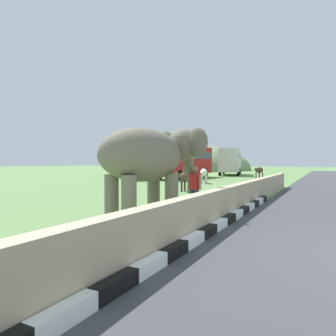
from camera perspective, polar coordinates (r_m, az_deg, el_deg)
name	(u,v)px	position (r m, az deg, el deg)	size (l,w,h in m)	color
striped_curb	(200,236)	(7.11, 6.07, -12.50)	(16.20, 0.20, 0.24)	white
barrier_parapet	(220,205)	(9.32, 9.66, -6.87)	(28.00, 0.36, 1.00)	tan
elephant	(151,157)	(9.88, -3.17, 2.10)	(4.07, 3.03, 2.98)	#716959
person_handler	(195,186)	(10.98, 5.08, -3.41)	(0.40, 0.61, 1.66)	navy
bus_red	(184,159)	(33.48, 2.94, 1.64)	(10.03, 3.08, 3.50)	#B21E1E
bus_white	(230,160)	(42.51, 11.58, 1.51)	(8.73, 4.20, 3.50)	silver
cow_near	(189,177)	(18.44, 3.91, -1.73)	(0.79, 1.92, 1.23)	#473323
cow_mid	(204,173)	(25.71, 6.68, -0.92)	(1.88, 1.20, 1.23)	beige
cow_far	(259,170)	(34.75, 16.66, -0.42)	(1.93, 0.93, 1.23)	#473323
hill_east	(199,170)	(66.51, 5.82, -0.40)	(27.07, 21.66, 10.60)	#697E51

